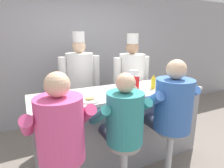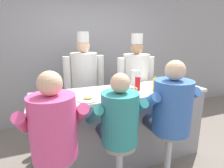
% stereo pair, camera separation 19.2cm
% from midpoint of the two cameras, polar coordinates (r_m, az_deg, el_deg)
% --- Properties ---
extents(wall_back, '(10.00, 0.06, 2.70)m').
position_cam_midpoint_polar(wall_back, '(4.04, -10.03, 8.10)').
color(wall_back, '#99999E').
rests_on(wall_back, ground_plane).
extents(diner_counter, '(2.39, 0.72, 1.05)m').
position_cam_midpoint_polar(diner_counter, '(2.78, 0.38, -12.45)').
color(diner_counter, gray).
rests_on(diner_counter, ground_plane).
extents(ketchup_bottle_red, '(0.07, 0.07, 0.25)m').
position_cam_midpoint_polar(ketchup_bottle_red, '(2.61, 5.46, 0.69)').
color(ketchup_bottle_red, red).
rests_on(ketchup_bottle_red, diner_counter).
extents(mustard_bottle_yellow, '(0.06, 0.06, 0.21)m').
position_cam_midpoint_polar(mustard_bottle_yellow, '(2.70, 10.49, 0.52)').
color(mustard_bottle_yellow, yellow).
rests_on(mustard_bottle_yellow, diner_counter).
extents(hot_sauce_bottle_orange, '(0.03, 0.03, 0.15)m').
position_cam_midpoint_polar(hot_sauce_bottle_orange, '(2.71, 13.46, -0.05)').
color(hot_sauce_bottle_orange, orange).
rests_on(hot_sauce_bottle_orange, diner_counter).
extents(water_pitcher_clear, '(0.15, 0.13, 0.24)m').
position_cam_midpoint_polar(water_pitcher_clear, '(2.85, 4.59, 1.90)').
color(water_pitcher_clear, silver).
rests_on(water_pitcher_clear, diner_counter).
extents(breakfast_plate, '(0.26, 0.26, 0.05)m').
position_cam_midpoint_polar(breakfast_plate, '(2.21, -9.18, -4.76)').
color(breakfast_plate, white).
rests_on(breakfast_plate, diner_counter).
extents(cereal_bowl, '(0.13, 0.13, 0.05)m').
position_cam_midpoint_polar(cereal_bowl, '(2.45, -1.95, -2.49)').
color(cereal_bowl, white).
rests_on(cereal_bowl, diner_counter).
extents(coffee_mug_tan, '(0.14, 0.09, 0.10)m').
position_cam_midpoint_polar(coffee_mug_tan, '(2.45, 3.72, -1.82)').
color(coffee_mug_tan, beige).
rests_on(coffee_mug_tan, diner_counter).
extents(napkin_dispenser_chrome, '(0.13, 0.08, 0.13)m').
position_cam_midpoint_polar(napkin_dispenser_chrome, '(2.83, 15.75, 0.17)').
color(napkin_dispenser_chrome, silver).
rests_on(napkin_dispenser_chrome, diner_counter).
extents(diner_seated_pink, '(0.63, 0.62, 1.51)m').
position_cam_midpoint_polar(diner_seated_pink, '(1.80, -18.60, -13.85)').
color(diner_seated_pink, '#B2B5BA').
rests_on(diner_seated_pink, ground_plane).
extents(diner_seated_teal, '(0.58, 0.57, 1.44)m').
position_cam_midpoint_polar(diner_seated_teal, '(1.97, 0.63, -11.47)').
color(diner_seated_teal, '#B2B5BA').
rests_on(diner_seated_teal, ground_plane).
extents(diner_seated_blue, '(0.65, 0.64, 1.54)m').
position_cam_midpoint_polar(diner_seated_blue, '(2.29, 15.20, -6.96)').
color(diner_seated_blue, '#B2B5BA').
rests_on(diner_seated_blue, ground_plane).
extents(cook_in_whites_near, '(0.72, 0.46, 1.85)m').
position_cam_midpoint_polar(cook_in_whites_near, '(3.35, -11.23, 1.01)').
color(cook_in_whites_near, '#232328').
rests_on(cook_in_whites_near, ground_plane).
extents(cook_in_whites_far, '(0.71, 0.46, 1.82)m').
position_cam_midpoint_polar(cook_in_whites_far, '(3.40, 4.37, 1.13)').
color(cook_in_whites_far, '#232328').
rests_on(cook_in_whites_far, ground_plane).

